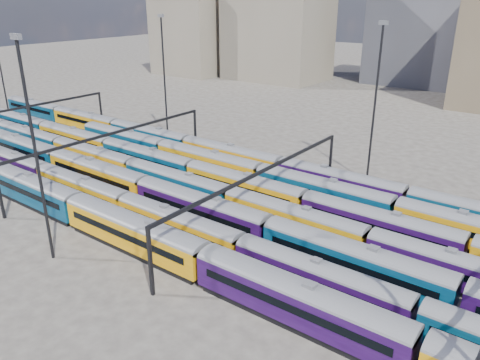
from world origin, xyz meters
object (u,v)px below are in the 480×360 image
Objects in this scene: rake_2 at (200,206)px; mast_2 at (34,146)px; rake_0 at (205,259)px; rake_1 at (241,246)px.

mast_2 is (-8.45, -17.00, 11.14)m from rake_2.
rake_0 is 5.29× the size of mast_2.
rake_2 is 22.01m from mast_2.
rake_0 is 5.12m from rake_1.
rake_0 is at bearing -101.97° from rake_1.
rake_0 reaches higher than rake_1.
rake_2 is (-9.49, 10.00, -0.10)m from rake_0.
rake_1 is 25.21m from mast_2.
rake_0 is 1.24× the size of rake_2.
rake_2 is at bearing 63.56° from mast_2.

